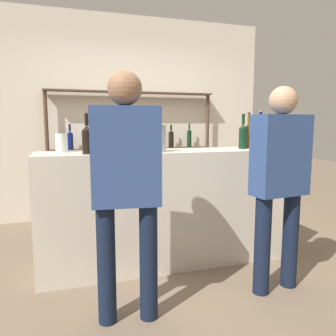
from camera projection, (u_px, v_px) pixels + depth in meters
The scene contains 13 objects.
ground_plane at pixel (168, 262), 3.14m from camera, with size 16.00×16.00×0.00m, color #7A6651.
bar_counter at pixel (168, 208), 3.07m from camera, with size 2.33×0.52×1.07m, color beige.
back_wall at pixel (130, 118), 4.71m from camera, with size 3.93×0.12×2.80m, color beige.
back_shelf at pixel (132, 134), 4.57m from camera, with size 2.32×0.18×1.75m.
counter_bottle_0 at pixel (243, 136), 3.20m from camera, with size 0.08×0.08×0.34m.
counter_bottle_1 at pixel (260, 133), 3.43m from camera, with size 0.08×0.08×0.38m.
counter_bottle_2 at pixel (248, 135), 3.29m from camera, with size 0.07×0.07×0.36m.
counter_bottle_3 at pixel (87, 139), 2.65m from camera, with size 0.08×0.08×0.33m.
wine_glass at pixel (273, 135), 3.16m from camera, with size 0.09×0.09×0.18m.
ice_bucket at pixel (156, 138), 2.84m from camera, with size 0.18×0.18×0.23m.
cork_jar at pixel (61, 143), 2.80m from camera, with size 0.10×0.10×0.16m.
customer_left at pixel (126, 179), 2.09m from camera, with size 0.45×0.24×1.64m.
customer_right at pixel (280, 175), 2.50m from camera, with size 0.46×0.25×1.59m.
Camera 1 is at (-0.88, -2.86, 1.32)m, focal length 35.00 mm.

